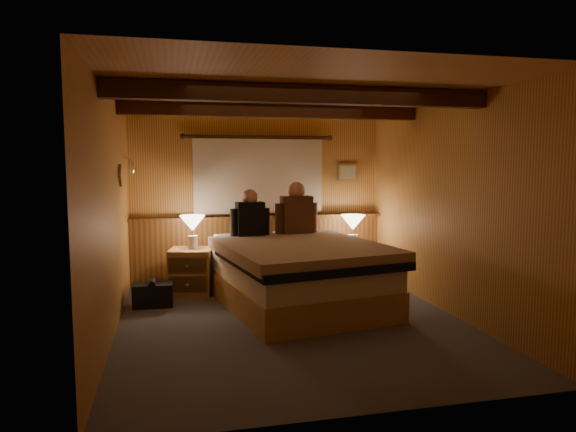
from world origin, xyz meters
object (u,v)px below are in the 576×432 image
object	(u,v)px
bed	(298,273)
lamp_left	(193,225)
person_right	(296,212)
person_left	(250,217)
lamp_right	(353,224)
nightstand_left	(191,271)
nightstand_right	(349,265)
duffel_bag	(153,294)

from	to	relation	value
bed	lamp_left	bearing A→B (deg)	132.15
lamp_left	person_right	xyz separation A→B (m)	(1.36, -0.11, 0.15)
bed	person_left	xyz separation A→B (m)	(-0.46, 0.72, 0.61)
lamp_left	lamp_right	world-z (taller)	lamp_left
nightstand_left	lamp_left	xyz separation A→B (m)	(0.03, 0.06, 0.59)
person_left	lamp_left	bearing A→B (deg)	159.20
nightstand_right	person_left	xyz separation A→B (m)	(-1.46, -0.28, 0.75)
person_right	lamp_left	bearing A→B (deg)	171.43
lamp_right	person_right	xyz separation A→B (m)	(-0.87, -0.20, 0.21)
nightstand_left	duffel_bag	world-z (taller)	nightstand_left
lamp_right	lamp_left	bearing A→B (deg)	-177.73
lamp_right	person_left	bearing A→B (deg)	-169.11
bed	lamp_left	distance (m)	1.57
bed	nightstand_right	bearing A→B (deg)	35.05
nightstand_right	duffel_bag	distance (m)	2.75
person_left	duffel_bag	size ratio (longest dim) A/B	1.35
lamp_right	duffel_bag	distance (m)	2.88
person_right	duffel_bag	size ratio (longest dim) A/B	1.53
bed	nightstand_left	size ratio (longest dim) A/B	4.00
bed	duffel_bag	world-z (taller)	bed
bed	nightstand_left	distance (m)	1.49
person_right	duffel_bag	distance (m)	2.11
lamp_left	person_right	bearing A→B (deg)	-4.52
nightstand_left	person_right	distance (m)	1.58
duffel_bag	person_left	bearing A→B (deg)	17.98
person_left	person_right	bearing A→B (deg)	3.21
nightstand_left	duffel_bag	distance (m)	0.70
nightstand_right	lamp_right	size ratio (longest dim) A/B	1.13
person_left	duffel_bag	world-z (taller)	person_left
lamp_left	person_left	size ratio (longest dim) A/B	0.68
person_left	lamp_right	bearing A→B (deg)	5.70
bed	duffel_bag	bearing A→B (deg)	157.85
nightstand_right	lamp_left	distance (m)	2.27
nightstand_left	lamp_right	world-z (taller)	lamp_right
bed	person_right	world-z (taller)	person_right
nightstand_right	lamp_left	world-z (taller)	lamp_left
lamp_left	lamp_right	distance (m)	2.23
nightstand_right	person_left	world-z (taller)	person_left
nightstand_left	person_right	size ratio (longest dim) A/B	0.87
nightstand_right	duffel_bag	xyz separation A→B (m)	(-2.68, -0.64, -0.11)
lamp_left	person_right	size ratio (longest dim) A/B	0.60
lamp_right	duffel_bag	xyz separation A→B (m)	(-2.72, -0.64, -0.68)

